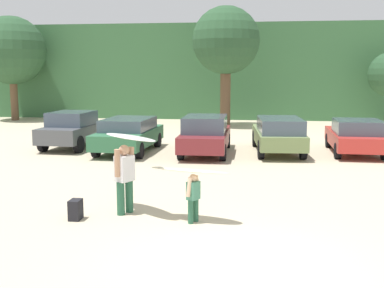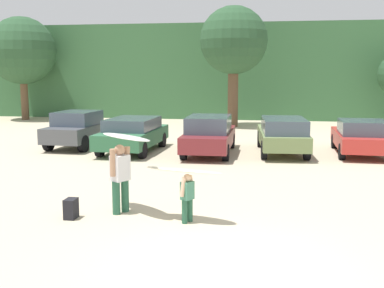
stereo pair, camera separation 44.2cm
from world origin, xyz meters
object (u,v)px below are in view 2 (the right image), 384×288
at_px(person_adult, 120,175).
at_px(backpack_dropped, 71,209).
at_px(parked_car_red, 361,137).
at_px(person_child, 187,195).
at_px(surfboard_white, 125,137).
at_px(parked_car_maroon, 209,134).
at_px(parked_car_olive_green, 282,134).
at_px(parked_car_forest_green, 133,133).
at_px(parked_car_dark_gray, 79,128).
at_px(surfboard_cream, 184,170).

distance_m(person_adult, backpack_dropped, 1.32).
xyz_separation_m(parked_car_red, person_child, (-5.28, -9.56, -0.11)).
bearing_deg(surfboard_white, parked_car_maroon, -54.99).
height_order(parked_car_olive_green, person_adult, person_adult).
distance_m(parked_car_red, person_adult, 11.44).
relative_size(parked_car_forest_green, person_adult, 2.77).
bearing_deg(parked_car_red, parked_car_dark_gray, 90.90).
bearing_deg(surfboard_white, parked_car_dark_gray, -20.84).
distance_m(parked_car_maroon, person_adult, 8.41).
relative_size(parked_car_olive_green, person_child, 4.39).
height_order(surfboard_white, surfboard_cream, surfboard_white).
height_order(parked_car_dark_gray, surfboard_cream, parked_car_dark_gray).
xyz_separation_m(parked_car_olive_green, parked_car_red, (3.05, 0.28, -0.08)).
distance_m(parked_car_forest_green, person_adult, 8.68).
bearing_deg(backpack_dropped, parked_car_olive_green, 62.80).
bearing_deg(parked_car_forest_green, person_adult, -163.51).
relative_size(parked_car_forest_green, parked_car_olive_green, 0.94).
xyz_separation_m(parked_car_red, backpack_dropped, (-7.89, -9.70, -0.50)).
bearing_deg(parked_car_red, person_adult, 144.18).
distance_m(person_child, backpack_dropped, 2.64).
relative_size(parked_car_forest_green, parked_car_red, 1.05).
xyz_separation_m(parked_car_dark_gray, surfboard_white, (4.94, -9.20, 0.97)).
distance_m(parked_car_olive_green, parked_car_red, 3.06).
xyz_separation_m(parked_car_red, surfboard_white, (-6.79, -9.09, 1.06)).
xyz_separation_m(person_adult, backpack_dropped, (-0.96, -0.60, -0.68)).
bearing_deg(surfboard_cream, surfboard_white, -0.46).
height_order(parked_car_maroon, surfboard_cream, parked_car_maroon).
bearing_deg(surfboard_white, surfboard_cream, -153.27).
height_order(parked_car_maroon, surfboard_white, surfboard_white).
bearing_deg(parked_car_dark_gray, surfboard_cream, -143.33).
relative_size(parked_car_dark_gray, person_child, 3.88).
bearing_deg(surfboard_white, person_adult, 44.99).
height_order(person_child, backpack_dropped, person_child).
distance_m(parked_car_maroon, surfboard_cream, 8.72).
relative_size(parked_car_olive_green, parked_car_red, 1.11).
height_order(parked_car_forest_green, person_adult, person_adult).
height_order(parked_car_red, person_adult, person_adult).
relative_size(parked_car_dark_gray, parked_car_olive_green, 0.88).
bearing_deg(parked_car_maroon, parked_car_dark_gray, 81.13).
height_order(surfboard_cream, backpack_dropped, surfboard_cream).
distance_m(parked_car_dark_gray, parked_car_olive_green, 8.69).
height_order(parked_car_olive_green, parked_car_red, parked_car_olive_green).
distance_m(surfboard_white, surfboard_cream, 1.59).
xyz_separation_m(parked_car_maroon, parked_car_olive_green, (2.87, 0.47, 0.01)).
distance_m(person_adult, surfboard_white, 0.89).
distance_m(parked_car_dark_gray, backpack_dropped, 10.55).
distance_m(parked_car_maroon, parked_car_olive_green, 2.91).
relative_size(parked_car_red, surfboard_cream, 2.27).
xyz_separation_m(parked_car_dark_gray, person_child, (6.44, -9.67, -0.20)).
height_order(parked_car_forest_green, person_child, parked_car_forest_green).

